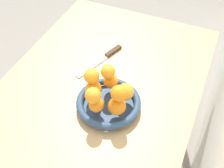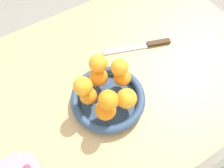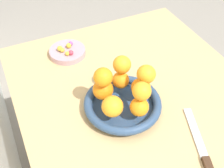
{
  "view_description": "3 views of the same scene",
  "coord_description": "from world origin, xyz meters",
  "px_view_note": "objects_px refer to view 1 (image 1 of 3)",
  "views": [
    {
      "loc": [
        0.66,
        0.34,
        1.56
      ],
      "look_at": [
        0.07,
        0.09,
        0.86
      ],
      "focal_mm": 45.0,
      "sensor_mm": 36.0,
      "label": 1
    },
    {
      "loc": [
        0.23,
        0.34,
        1.39
      ],
      "look_at": [
        0.06,
        0.07,
        0.82
      ],
      "focal_mm": 35.0,
      "sensor_mm": 36.0,
      "label": 2
    },
    {
      "loc": [
        -0.42,
        0.34,
        1.4
      ],
      "look_at": [
        0.09,
        0.1,
        0.85
      ],
      "focal_mm": 45.0,
      "sensor_mm": 36.0,
      "label": 3
    }
  ],
  "objects_px": {
    "orange_2": "(94,89)",
    "knife": "(104,58)",
    "orange_7": "(92,76)",
    "orange_8": "(119,93)",
    "fruit_bowl": "(109,103)",
    "orange_4": "(117,106)",
    "orange_6": "(108,72)",
    "orange_1": "(111,81)",
    "orange_3": "(96,105)",
    "orange_0": "(125,92)",
    "dining_table": "(100,101)",
    "orange_5": "(93,95)"
  },
  "relations": [
    {
      "from": "orange_4",
      "to": "orange_7",
      "type": "relative_size",
      "value": 1.13
    },
    {
      "from": "orange_5",
      "to": "orange_7",
      "type": "xyz_separation_m",
      "value": [
        -0.07,
        -0.04,
        0.01
      ]
    },
    {
      "from": "fruit_bowl",
      "to": "orange_4",
      "type": "xyz_separation_m",
      "value": [
        0.04,
        0.05,
        0.05
      ]
    },
    {
      "from": "orange_4",
      "to": "orange_7",
      "type": "height_order",
      "value": "orange_7"
    },
    {
      "from": "orange_2",
      "to": "dining_table",
      "type": "bearing_deg",
      "value": -167.23
    },
    {
      "from": "orange_1",
      "to": "orange_3",
      "type": "relative_size",
      "value": 1.03
    },
    {
      "from": "orange_7",
      "to": "orange_1",
      "type": "bearing_deg",
      "value": 139.14
    },
    {
      "from": "orange_2",
      "to": "orange_5",
      "type": "xyz_separation_m",
      "value": [
        0.07,
        0.03,
        0.05
      ]
    },
    {
      "from": "fruit_bowl",
      "to": "orange_0",
      "type": "relative_size",
      "value": 3.81
    },
    {
      "from": "orange_3",
      "to": "orange_6",
      "type": "distance_m",
      "value": 0.13
    },
    {
      "from": "dining_table",
      "to": "fruit_bowl",
      "type": "xyz_separation_m",
      "value": [
        0.08,
        0.08,
        0.11
      ]
    },
    {
      "from": "dining_table",
      "to": "orange_3",
      "type": "bearing_deg",
      "value": 22.6
    },
    {
      "from": "dining_table",
      "to": "orange_4",
      "type": "relative_size",
      "value": 17.76
    },
    {
      "from": "orange_2",
      "to": "orange_8",
      "type": "bearing_deg",
      "value": 74.52
    },
    {
      "from": "knife",
      "to": "orange_1",
      "type": "bearing_deg",
      "value": 32.71
    },
    {
      "from": "orange_1",
      "to": "orange_3",
      "type": "height_order",
      "value": "orange_1"
    },
    {
      "from": "orange_3",
      "to": "orange_4",
      "type": "xyz_separation_m",
      "value": [
        -0.02,
        0.07,
        0.0
      ]
    },
    {
      "from": "orange_5",
      "to": "orange_6",
      "type": "height_order",
      "value": "orange_5"
    },
    {
      "from": "dining_table",
      "to": "orange_4",
      "type": "xyz_separation_m",
      "value": [
        0.12,
        0.12,
        0.16
      ]
    },
    {
      "from": "fruit_bowl",
      "to": "orange_7",
      "type": "bearing_deg",
      "value": -97.77
    },
    {
      "from": "orange_6",
      "to": "orange_7",
      "type": "relative_size",
      "value": 0.96
    },
    {
      "from": "orange_0",
      "to": "orange_3",
      "type": "height_order",
      "value": "orange_0"
    },
    {
      "from": "fruit_bowl",
      "to": "knife",
      "type": "relative_size",
      "value": 0.94
    },
    {
      "from": "knife",
      "to": "orange_8",
      "type": "bearing_deg",
      "value": 34.07
    },
    {
      "from": "orange_4",
      "to": "orange_7",
      "type": "distance_m",
      "value": 0.14
    },
    {
      "from": "dining_table",
      "to": "orange_7",
      "type": "height_order",
      "value": "orange_7"
    },
    {
      "from": "fruit_bowl",
      "to": "orange_3",
      "type": "height_order",
      "value": "orange_3"
    },
    {
      "from": "orange_4",
      "to": "orange_2",
      "type": "bearing_deg",
      "value": -109.93
    },
    {
      "from": "orange_5",
      "to": "orange_4",
      "type": "bearing_deg",
      "value": 109.78
    },
    {
      "from": "orange_4",
      "to": "orange_6",
      "type": "xyz_separation_m",
      "value": [
        -0.09,
        -0.07,
        0.05
      ]
    },
    {
      "from": "orange_2",
      "to": "orange_4",
      "type": "relative_size",
      "value": 0.96
    },
    {
      "from": "orange_7",
      "to": "fruit_bowl",
      "type": "bearing_deg",
      "value": 82.23
    },
    {
      "from": "orange_4",
      "to": "knife",
      "type": "relative_size",
      "value": 0.25
    },
    {
      "from": "orange_7",
      "to": "orange_8",
      "type": "bearing_deg",
      "value": 72.21
    },
    {
      "from": "orange_3",
      "to": "knife",
      "type": "xyz_separation_m",
      "value": [
        -0.29,
        -0.11,
        -0.06
      ]
    },
    {
      "from": "orange_1",
      "to": "orange_7",
      "type": "xyz_separation_m",
      "value": [
        0.06,
        -0.05,
        0.06
      ]
    },
    {
      "from": "fruit_bowl",
      "to": "orange_0",
      "type": "height_order",
      "value": "orange_0"
    },
    {
      "from": "orange_2",
      "to": "orange_4",
      "type": "bearing_deg",
      "value": 70.07
    },
    {
      "from": "orange_1",
      "to": "knife",
      "type": "bearing_deg",
      "value": -147.29
    },
    {
      "from": "orange_1",
      "to": "orange_4",
      "type": "xyz_separation_m",
      "value": [
        0.1,
        0.07,
        0.0
      ]
    },
    {
      "from": "orange_5",
      "to": "fruit_bowl",
      "type": "bearing_deg",
      "value": 157.33
    },
    {
      "from": "dining_table",
      "to": "orange_0",
      "type": "relative_size",
      "value": 17.73
    },
    {
      "from": "fruit_bowl",
      "to": "orange_4",
      "type": "distance_m",
      "value": 0.08
    },
    {
      "from": "orange_1",
      "to": "orange_6",
      "type": "bearing_deg",
      "value": -44.82
    },
    {
      "from": "orange_1",
      "to": "orange_5",
      "type": "relative_size",
      "value": 0.98
    },
    {
      "from": "orange_1",
      "to": "orange_4",
      "type": "height_order",
      "value": "orange_4"
    },
    {
      "from": "orange_2",
      "to": "knife",
      "type": "xyz_separation_m",
      "value": [
        -0.23,
        -0.07,
        -0.06
      ]
    },
    {
      "from": "knife",
      "to": "orange_3",
      "type": "bearing_deg",
      "value": 20.25
    },
    {
      "from": "orange_3",
      "to": "orange_7",
      "type": "xyz_separation_m",
      "value": [
        -0.07,
        -0.05,
        0.06
      ]
    },
    {
      "from": "orange_3",
      "to": "orange_7",
      "type": "bearing_deg",
      "value": -144.3
    }
  ]
}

